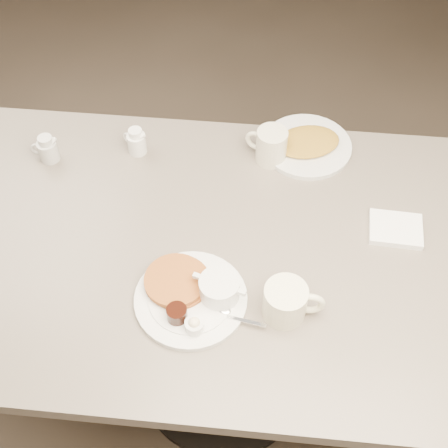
# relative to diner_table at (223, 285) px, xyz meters

# --- Properties ---
(room) EXTENTS (7.04, 8.04, 2.84)m
(room) POSITION_rel_diner_table_xyz_m (0.00, 0.00, 0.82)
(room) COLOR #4C3F33
(room) RESTS_ON ground
(diner_table) EXTENTS (1.50, 0.90, 0.75)m
(diner_table) POSITION_rel_diner_table_xyz_m (0.00, 0.00, 0.00)
(diner_table) COLOR slate
(diner_table) RESTS_ON ground
(main_plate) EXTENTS (0.34, 0.33, 0.07)m
(main_plate) POSITION_rel_diner_table_xyz_m (-0.05, -0.15, 0.19)
(main_plate) COLOR white
(main_plate) RESTS_ON diner_table
(coffee_mug_near) EXTENTS (0.14, 0.10, 0.09)m
(coffee_mug_near) POSITION_rel_diner_table_xyz_m (0.16, -0.17, 0.22)
(coffee_mug_near) COLOR white
(coffee_mug_near) RESTS_ON diner_table
(napkin) EXTENTS (0.14, 0.11, 0.02)m
(napkin) POSITION_rel_diner_table_xyz_m (0.43, 0.09, 0.18)
(napkin) COLOR white
(napkin) RESTS_ON diner_table
(coffee_mug_far) EXTENTS (0.13, 0.11, 0.10)m
(coffee_mug_far) POSITION_rel_diner_table_xyz_m (0.10, 0.32, 0.22)
(coffee_mug_far) COLOR silver
(coffee_mug_far) RESTS_ON diner_table
(creamer_left) EXTENTS (0.08, 0.07, 0.08)m
(creamer_left) POSITION_rel_diner_table_xyz_m (-0.51, 0.26, 0.21)
(creamer_left) COLOR silver
(creamer_left) RESTS_ON diner_table
(creamer_right) EXTENTS (0.07, 0.05, 0.08)m
(creamer_right) POSITION_rel_diner_table_xyz_m (-0.27, 0.31, 0.21)
(creamer_right) COLOR white
(creamer_right) RESTS_ON diner_table
(hash_plate) EXTENTS (0.32, 0.32, 0.04)m
(hash_plate) POSITION_rel_diner_table_xyz_m (0.20, 0.37, 0.18)
(hash_plate) COLOR silver
(hash_plate) RESTS_ON diner_table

